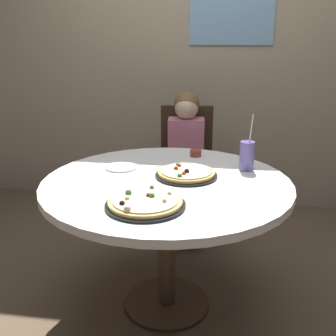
% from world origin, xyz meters
% --- Properties ---
extents(ground_plane, '(8.00, 8.00, 0.00)m').
position_xyz_m(ground_plane, '(0.00, 0.00, 0.00)').
color(ground_plane, brown).
extents(wall_with_window, '(5.20, 0.14, 2.90)m').
position_xyz_m(wall_with_window, '(0.00, 1.62, 1.45)').
color(wall_with_window, tan).
rests_on(wall_with_window, ground_plane).
extents(dining_table, '(1.28, 1.28, 0.75)m').
position_xyz_m(dining_table, '(0.00, 0.00, 0.66)').
color(dining_table, white).
rests_on(dining_table, ground_plane).
extents(chair_wooden, '(0.43, 0.43, 0.95)m').
position_xyz_m(chair_wooden, '(-0.01, 1.04, 0.53)').
color(chair_wooden, '#382619').
rests_on(chair_wooden, ground_plane).
extents(diner_child, '(0.28, 0.42, 1.08)m').
position_xyz_m(diner_child, '(0.01, 0.86, 0.48)').
color(diner_child, '#3F4766').
rests_on(diner_child, ground_plane).
extents(pizza_veggie, '(0.35, 0.35, 0.05)m').
position_xyz_m(pizza_veggie, '(-0.04, -0.34, 0.77)').
color(pizza_veggie, black).
rests_on(pizza_veggie, dining_table).
extents(pizza_cheese, '(0.33, 0.33, 0.05)m').
position_xyz_m(pizza_cheese, '(0.09, 0.07, 0.77)').
color(pizza_cheese, black).
rests_on(pizza_cheese, dining_table).
extents(soda_cup, '(0.08, 0.08, 0.31)m').
position_xyz_m(soda_cup, '(0.41, 0.23, 0.83)').
color(soda_cup, '#6659A5').
rests_on(soda_cup, dining_table).
extents(sauce_bowl, '(0.07, 0.07, 0.04)m').
position_xyz_m(sauce_bowl, '(0.11, 0.46, 0.77)').
color(sauce_bowl, brown).
rests_on(sauce_bowl, dining_table).
extents(plate_small, '(0.18, 0.18, 0.01)m').
position_xyz_m(plate_small, '(-0.28, 0.16, 0.76)').
color(plate_small, white).
rests_on(plate_small, dining_table).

